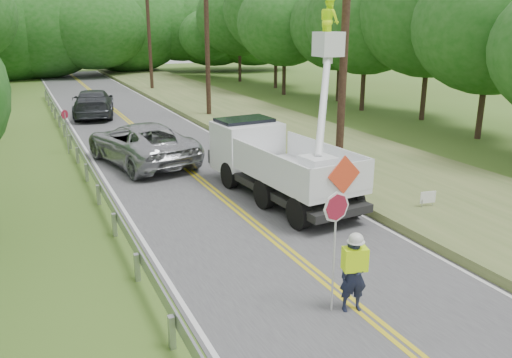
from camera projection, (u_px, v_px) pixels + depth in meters
name	position (u px, v px, depth m)	size (l,w,h in m)	color
ground	(377.00, 324.00, 10.71)	(140.00, 140.00, 0.00)	#445E20
road	(180.00, 163.00, 22.85)	(7.20, 96.00, 0.03)	#444345
guardrail	(82.00, 156.00, 21.85)	(0.18, 48.00, 0.77)	#9D9FA5
utility_poles	(254.00, 38.00, 25.94)	(1.60, 43.30, 10.00)	black
tall_grass_verge	(317.00, 145.00, 25.67)	(7.00, 96.00, 0.30)	#4B622F
treeline_right	(335.00, 20.00, 38.13)	(11.12, 53.99, 11.51)	#332319
treeline_horizon	(71.00, 27.00, 58.00)	(56.03, 14.09, 12.22)	#174F12
flagger	(354.00, 269.00, 10.94)	(1.10, 0.54, 2.72)	#191E33
bucket_truck	(272.00, 150.00, 18.75)	(4.31, 7.20, 6.87)	black
suv_silver	(141.00, 143.00, 22.64)	(3.01, 6.53, 1.81)	#A2A3A8
suv_darkgrey	(94.00, 103.00, 33.89)	(2.48, 6.11, 1.77)	#33373B
stop_sign_permanent	(66.00, 126.00, 24.13)	(0.35, 0.32, 2.12)	#9D9FA5
yard_sign	(428.00, 198.00, 16.62)	(0.55, 0.12, 0.80)	white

